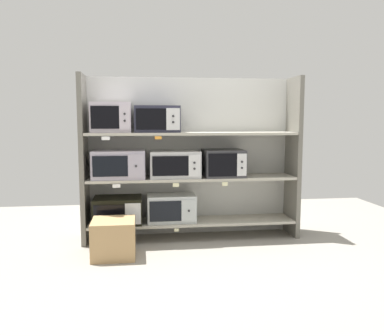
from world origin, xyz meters
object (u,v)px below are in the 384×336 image
object	(u,v)px
microwave_0	(118,210)
shipping_carton	(114,238)
microwave_4	(223,163)
microwave_3	(175,164)
microwave_1	(171,208)
microwave_6	(157,119)
microwave_2	(119,164)
microwave_5	(111,117)

from	to	relation	value
microwave_0	shipping_carton	xyz separation A→B (m)	(-0.01, -0.54, -0.16)
shipping_carton	microwave_4	bearing A→B (deg)	24.18
microwave_3	microwave_4	xyz separation A→B (m)	(0.56, -0.00, 0.00)
microwave_1	microwave_6	size ratio (longest dim) A/B	1.10
microwave_0	shipping_carton	world-z (taller)	microwave_0
microwave_0	microwave_1	world-z (taller)	microwave_1
microwave_2	shipping_carton	xyz separation A→B (m)	(-0.04, -0.54, -0.68)
microwave_1	microwave_2	size ratio (longest dim) A/B	0.95
microwave_5	shipping_carton	distance (m)	1.31
microwave_0	microwave_5	xyz separation A→B (m)	(-0.05, -0.00, 1.03)
microwave_4	shipping_carton	xyz separation A→B (m)	(-1.21, -0.54, -0.67)
microwave_2	microwave_6	bearing A→B (deg)	-0.04
microwave_4	microwave_5	distance (m)	1.34
microwave_0	microwave_3	distance (m)	0.82
microwave_1	microwave_6	distance (m)	1.01
microwave_6	microwave_0	bearing A→B (deg)	179.97
microwave_1	shipping_carton	bearing A→B (deg)	-138.43
microwave_6	microwave_3	bearing A→B (deg)	0.05
microwave_3	microwave_5	world-z (taller)	microwave_5
microwave_0	microwave_3	size ratio (longest dim) A/B	0.95
microwave_3	shipping_carton	xyz separation A→B (m)	(-0.65, -0.54, -0.67)
microwave_0	microwave_1	size ratio (longest dim) A/B	0.97
microwave_1	microwave_5	xyz separation A→B (m)	(-0.65, -0.00, 1.02)
microwave_3	microwave_5	bearing A→B (deg)	-180.00
microwave_4	microwave_2	bearing A→B (deg)	179.97
microwave_5	shipping_carton	world-z (taller)	microwave_5
microwave_3	microwave_6	world-z (taller)	microwave_6
microwave_2	shipping_carton	distance (m)	0.87
microwave_0	shipping_carton	bearing A→B (deg)	-91.55
microwave_4	microwave_5	world-z (taller)	microwave_5
microwave_4	microwave_6	xyz separation A→B (m)	(-0.75, 0.00, 0.49)
microwave_2	microwave_3	bearing A→B (deg)	-0.01
microwave_4	shipping_carton	world-z (taller)	microwave_4
microwave_3	microwave_6	distance (m)	0.54
microwave_3	microwave_4	bearing A→B (deg)	-0.04
microwave_0	shipping_carton	size ratio (longest dim) A/B	1.26
microwave_6	microwave_2	bearing A→B (deg)	179.96
microwave_2	microwave_6	size ratio (longest dim) A/B	1.16
microwave_2	microwave_5	size ratio (longest dim) A/B	1.33
microwave_4	microwave_0	bearing A→B (deg)	179.98
microwave_1	microwave_5	size ratio (longest dim) A/B	1.26
microwave_1	microwave_2	bearing A→B (deg)	179.99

